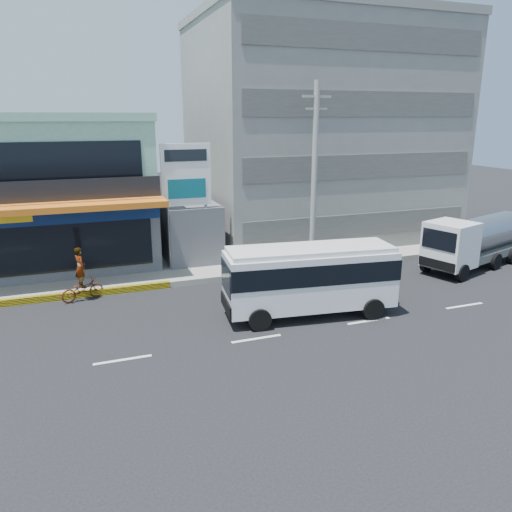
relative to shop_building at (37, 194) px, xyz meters
The scene contains 12 objects.
ground 16.57m from the shop_building, 60.16° to the right, with size 120.00×120.00×0.00m, color black.
sidewalk 14.27m from the shop_building, 18.88° to the right, with size 70.00×5.00×0.30m, color gray.
shop_building is the anchor object (origin of this frame).
concrete_building 18.28m from the shop_building, ahead, with size 16.00×12.00×14.00m, color gray.
gap_structure 8.53m from the shop_building, 13.67° to the right, with size 3.00×6.00×3.50m, color #46464B.
satellite_dish 8.54m from the shop_building, 20.21° to the right, with size 1.50×1.50×0.15m, color slate.
billboard 8.92m from the shop_building, 32.32° to the right, with size 2.60×0.18×6.90m.
utility_pole_near 15.50m from the shop_building, 25.06° to the right, with size 1.60×0.30×10.00m.
minibus 16.73m from the shop_building, 48.64° to the right, with size 7.40×3.20×3.00m.
sedan 18.08m from the shop_building, 41.62° to the right, with size 1.78×4.42×1.51m, color #9D9278.
tanker_truck 24.51m from the shop_building, 22.54° to the right, with size 7.63×4.23×2.89m.
motorcycle_rider 8.10m from the shop_building, 75.28° to the right, with size 2.09×1.34×2.53m.
Camera 1 is at (-6.08, -16.47, 8.25)m, focal length 35.00 mm.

